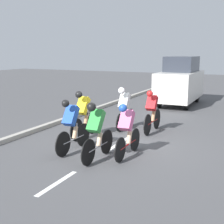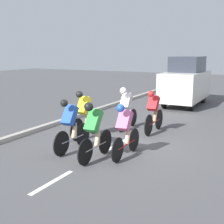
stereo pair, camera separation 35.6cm
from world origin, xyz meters
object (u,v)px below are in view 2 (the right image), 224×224
cyclist_white (126,107)px  cyclist_red (154,111)px  cyclist_pink (125,129)px  cyclist_yellow (84,113)px  cyclist_green (94,129)px  support_car (186,82)px  cyclist_blue (71,124)px

cyclist_white → cyclist_red: bearing=179.9°
cyclist_white → cyclist_pink: bearing=114.6°
cyclist_red → cyclist_white: (1.02, -0.00, 0.06)m
cyclist_pink → cyclist_white: 2.98m
cyclist_white → cyclist_yellow: bearing=65.0°
cyclist_red → cyclist_green: bearing=83.3°
cyclist_green → cyclist_white: size_ratio=1.04×
cyclist_red → support_car: 6.02m
cyclist_pink → cyclist_blue: size_ratio=0.97×
cyclist_white → support_car: size_ratio=0.39×
support_car → cyclist_pink: bearing=94.6°
cyclist_blue → cyclist_white: (-0.29, -2.96, 0.04)m
cyclist_white → support_car: 6.02m
cyclist_red → cyclist_pink: bearing=94.6°
cyclist_green → cyclist_white: cyclist_green is taller
cyclist_yellow → cyclist_white: size_ratio=1.07×
support_car → cyclist_yellow: bearing=80.4°
cyclist_green → cyclist_yellow: (1.38, -1.68, -0.02)m
cyclist_pink → cyclist_red: size_ratio=0.96×
cyclist_blue → cyclist_white: cyclist_white is taller
cyclist_white → cyclist_green: bearing=101.1°
cyclist_blue → support_car: size_ratio=0.42×
cyclist_red → cyclist_yellow: (1.76, 1.59, 0.04)m
cyclist_pink → cyclist_white: bearing=-65.4°
cyclist_red → cyclist_blue: size_ratio=1.01×
cyclist_blue → support_car: support_car is taller
cyclist_yellow → support_car: (-1.28, -7.57, 0.41)m
cyclist_pink → cyclist_yellow: size_ratio=0.97×
cyclist_pink → cyclist_blue: (1.53, 0.25, 0.01)m
cyclist_red → cyclist_white: size_ratio=1.08×
cyclist_pink → cyclist_red: cyclist_red is taller
cyclist_yellow → cyclist_blue: bearing=108.1°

